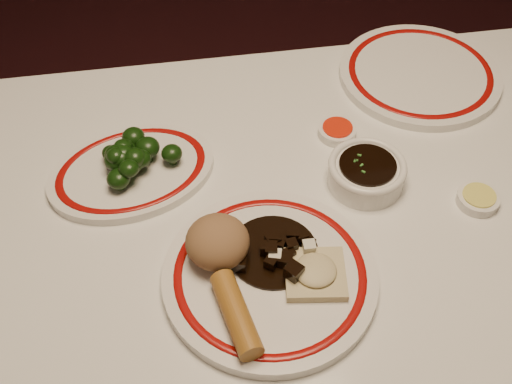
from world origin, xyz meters
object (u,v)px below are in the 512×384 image
object	(u,v)px
spring_roll	(236,314)
soy_bowl	(366,174)
stirfry_heap	(277,252)
main_plate	(270,276)
dining_table	(294,277)
broccoli_pile	(130,157)
rice_mound	(217,242)
broccoli_plate	(132,171)
fried_wonton	(315,273)

from	to	relation	value
spring_roll	soy_bowl	bearing A→B (deg)	32.33
stirfry_heap	main_plate	bearing A→B (deg)	-119.13
dining_table	spring_roll	distance (m)	0.21
main_plate	broccoli_pile	xyz separation A→B (m)	(-0.18, 0.23, 0.03)
spring_roll	broccoli_pile	world-z (taller)	broccoli_pile
rice_mound	main_plate	bearing A→B (deg)	-31.27
dining_table	broccoli_plate	world-z (taller)	broccoli_plate
broccoli_plate	broccoli_pile	xyz separation A→B (m)	(0.00, 0.00, 0.03)
broccoli_pile	soy_bowl	bearing A→B (deg)	-11.81
fried_wonton	broccoli_pile	world-z (taller)	broccoli_pile
spring_roll	dining_table	bearing A→B (deg)	38.76
broccoli_pile	dining_table	bearing A→B (deg)	-36.70
rice_mound	broccoli_pile	size ratio (longest dim) A/B	0.71
broccoli_plate	soy_bowl	size ratio (longest dim) A/B	2.58
main_plate	fried_wonton	size ratio (longest dim) A/B	3.62
stirfry_heap	broccoli_pile	bearing A→B (deg)	133.70
fried_wonton	broccoli_pile	distance (m)	0.34
main_plate	broccoli_plate	xyz separation A→B (m)	(-0.18, 0.23, -0.00)
stirfry_heap	soy_bowl	xyz separation A→B (m)	(0.16, 0.13, -0.01)
broccoli_plate	broccoli_pile	size ratio (longest dim) A/B	2.45
stirfry_heap	soy_bowl	size ratio (longest dim) A/B	1.08
dining_table	main_plate	distance (m)	0.13
broccoli_pile	soy_bowl	world-z (taller)	broccoli_pile
main_plate	broccoli_pile	size ratio (longest dim) A/B	2.67
fried_wonton	stirfry_heap	bearing A→B (deg)	135.56
main_plate	rice_mound	bearing A→B (deg)	148.73
main_plate	broccoli_plate	size ratio (longest dim) A/B	1.09
dining_table	broccoli_pile	xyz separation A→B (m)	(-0.23, 0.17, 0.13)
soy_bowl	broccoli_pile	bearing A→B (deg)	168.19
dining_table	stirfry_heap	xyz separation A→B (m)	(-0.04, -0.03, 0.12)
rice_mound	stirfry_heap	distance (m)	0.09
main_plate	stirfry_heap	xyz separation A→B (m)	(0.02, 0.03, 0.02)
rice_mound	broccoli_plate	distance (m)	0.22
spring_roll	broccoli_plate	xyz separation A→B (m)	(-0.13, 0.29, -0.03)
dining_table	soy_bowl	size ratio (longest dim) A/B	10.13
fried_wonton	stirfry_heap	xyz separation A→B (m)	(-0.04, 0.04, -0.00)
rice_mound	broccoli_pile	distance (m)	0.22
broccoli_plate	soy_bowl	bearing A→B (deg)	-11.58
soy_bowl	dining_table	bearing A→B (deg)	-143.19
broccoli_plate	rice_mound	bearing A→B (deg)	-58.74
stirfry_heap	broccoli_plate	xyz separation A→B (m)	(-0.20, 0.20, -0.02)
fried_wonton	broccoli_plate	distance (m)	0.34
rice_mound	soy_bowl	xyz separation A→B (m)	(0.24, 0.12, -0.03)
dining_table	broccoli_plate	distance (m)	0.30
stirfry_heap	broccoli_pile	xyz separation A→B (m)	(-0.19, 0.20, 0.01)
spring_roll	main_plate	bearing A→B (deg)	38.70
soy_bowl	main_plate	bearing A→B (deg)	-138.94
spring_roll	fried_wonton	world-z (taller)	spring_roll
stirfry_heap	broccoli_pile	distance (m)	0.28
rice_mound	fried_wonton	distance (m)	0.14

